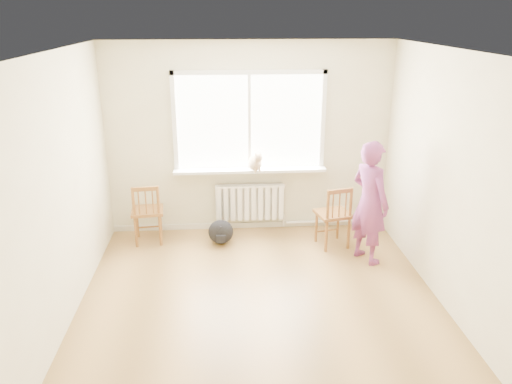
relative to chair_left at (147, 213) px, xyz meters
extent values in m
plane|color=#A67C44|center=(1.43, -1.82, -0.44)|extent=(4.50, 4.50, 0.00)
plane|color=white|center=(1.43, -1.82, 2.26)|extent=(4.50, 4.50, 0.00)
cube|color=beige|center=(1.43, 0.43, 0.91)|extent=(4.00, 0.01, 2.70)
cube|color=white|center=(1.43, 0.41, 1.16)|extent=(2.00, 0.02, 1.30)
cube|color=white|center=(1.43, 0.39, 1.84)|extent=(2.12, 0.05, 0.06)
cube|color=white|center=(0.40, 0.39, 1.16)|extent=(0.06, 0.05, 1.42)
cube|color=white|center=(2.46, 0.39, 1.16)|extent=(0.06, 0.05, 1.42)
cube|color=white|center=(1.43, 0.39, 1.16)|extent=(0.04, 0.05, 1.30)
cube|color=white|center=(1.43, 0.32, 0.49)|extent=(2.15, 0.22, 0.04)
cube|color=white|center=(1.43, 0.38, -0.01)|extent=(1.00, 0.02, 0.55)
cube|color=white|center=(1.43, 0.33, -0.01)|extent=(1.00, 0.10, 0.51)
cube|color=white|center=(1.43, 0.33, 0.25)|extent=(1.00, 0.12, 0.03)
cylinder|color=silver|center=(2.68, 0.37, -0.36)|extent=(1.40, 0.04, 0.04)
cube|color=beige|center=(1.43, 0.42, -0.40)|extent=(4.00, 0.03, 0.08)
cube|color=brown|center=(0.00, 0.05, 0.02)|extent=(0.47, 0.45, 0.04)
cylinder|color=brown|center=(0.14, 0.23, -0.21)|extent=(0.04, 0.04, 0.46)
cylinder|color=brown|center=(-0.18, 0.19, -0.21)|extent=(0.04, 0.04, 0.46)
cylinder|color=brown|center=(0.17, -0.10, -0.21)|extent=(0.04, 0.04, 0.46)
cylinder|color=brown|center=(-0.15, -0.13, -0.21)|extent=(0.04, 0.04, 0.46)
cylinder|color=brown|center=(0.17, -0.10, 0.00)|extent=(0.04, 0.04, 0.87)
cylinder|color=brown|center=(-0.15, -0.13, 0.00)|extent=(0.04, 0.04, 0.87)
cube|color=brown|center=(0.01, -0.11, 0.40)|extent=(0.35, 0.07, 0.06)
cylinder|color=brown|center=(0.10, -0.10, 0.21)|extent=(0.02, 0.02, 0.35)
cylinder|color=brown|center=(0.01, -0.11, 0.21)|extent=(0.02, 0.02, 0.35)
cylinder|color=brown|center=(-0.08, -0.12, 0.21)|extent=(0.02, 0.02, 0.35)
cube|color=brown|center=(2.53, -0.25, 0.03)|extent=(0.52, 0.50, 0.04)
cylinder|color=brown|center=(2.65, -0.05, -0.20)|extent=(0.04, 0.04, 0.46)
cylinder|color=brown|center=(2.33, -0.13, -0.20)|extent=(0.04, 0.04, 0.46)
cylinder|color=brown|center=(2.73, -0.38, -0.20)|extent=(0.04, 0.04, 0.46)
cylinder|color=brown|center=(2.40, -0.45, -0.20)|extent=(0.04, 0.04, 0.46)
cylinder|color=brown|center=(2.73, -0.38, 0.00)|extent=(0.04, 0.04, 0.88)
cylinder|color=brown|center=(2.40, -0.45, 0.00)|extent=(0.04, 0.04, 0.88)
cube|color=brown|center=(2.57, -0.41, 0.41)|extent=(0.35, 0.12, 0.06)
cylinder|color=brown|center=(2.66, -0.39, 0.22)|extent=(0.02, 0.02, 0.35)
cylinder|color=brown|center=(2.57, -0.41, 0.22)|extent=(0.02, 0.02, 0.35)
cylinder|color=brown|center=(2.48, -0.43, 0.22)|extent=(0.02, 0.02, 0.35)
imported|color=#AF3A44|center=(2.88, -0.70, 0.36)|extent=(0.61, 0.69, 1.59)
ellipsoid|color=#CBAF8A|center=(1.50, 0.25, 0.62)|extent=(0.26, 0.33, 0.21)
sphere|color=#CBAF8A|center=(1.53, 0.12, 0.73)|extent=(0.12, 0.12, 0.12)
cone|color=#CBAF8A|center=(1.50, 0.11, 0.79)|extent=(0.04, 0.04, 0.05)
cone|color=#CBAF8A|center=(1.56, 0.12, 0.79)|extent=(0.04, 0.04, 0.05)
cylinder|color=#CBAF8A|center=(1.46, 0.40, 0.56)|extent=(0.07, 0.19, 0.03)
cylinder|color=#CBAF8A|center=(1.49, 0.14, 0.57)|extent=(0.03, 0.03, 0.11)
cylinder|color=#CBAF8A|center=(1.56, 0.15, 0.57)|extent=(0.03, 0.03, 0.11)
ellipsoid|color=black|center=(1.00, -0.10, -0.26)|extent=(0.35, 0.26, 0.35)
camera|label=1|loc=(1.05, -6.41, 2.62)|focal=35.00mm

